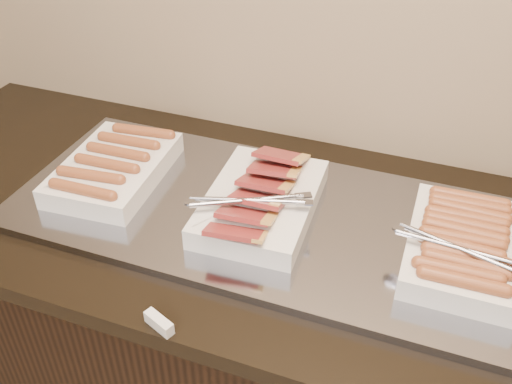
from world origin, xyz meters
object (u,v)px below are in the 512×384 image
Objects in this scene: warming_tray at (277,218)px; dish_right at (463,245)px; dish_center at (260,201)px; counter at (269,349)px; dish_left at (114,167)px.

dish_right is (0.39, -0.00, 0.05)m from warming_tray.
dish_center is 1.13× the size of dish_right.
warming_tray reaches higher than counter.
dish_center reaches higher than counter.
dish_left is 0.37m from dish_center.
dish_center is (-0.02, -0.00, 0.50)m from counter.
warming_tray is at bearing 0.00° from counter.
warming_tray is 3.70× the size of dish_right.
dish_left reaches higher than warming_tray.
warming_tray is 0.06m from dish_center.
dish_left is at bearing 180.00° from warming_tray.
counter is 6.03× the size of dish_left.
dish_left is at bearing 176.55° from dish_center.
dish_left is (-0.41, 0.00, 0.04)m from warming_tray.
counter is 0.64m from dish_left.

